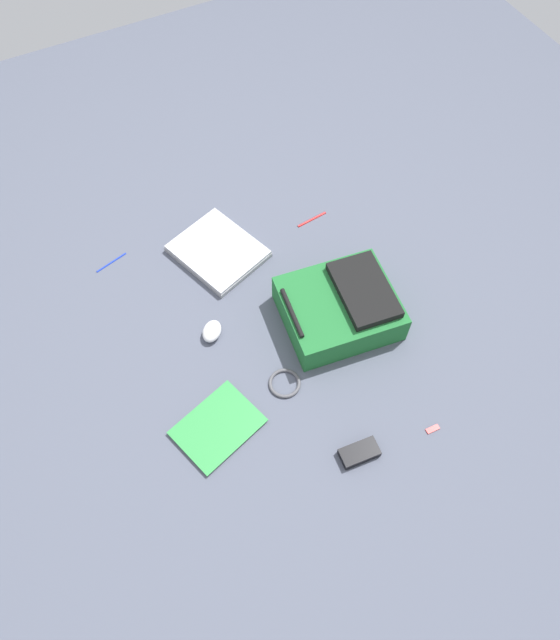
# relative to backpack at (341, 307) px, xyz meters

# --- Properties ---
(ground_plane) EXTENTS (3.98, 3.98, 0.00)m
(ground_plane) POSITION_rel_backpack_xyz_m (0.04, 0.20, -0.07)
(ground_plane) COLOR #4C5160
(backpack) EXTENTS (0.38, 0.43, 0.15)m
(backpack) POSITION_rel_backpack_xyz_m (0.00, 0.00, 0.00)
(backpack) COLOR #1E662D
(backpack) RESTS_ON ground_plane
(laptop) EXTENTS (0.40, 0.36, 0.03)m
(laptop) POSITION_rel_backpack_xyz_m (0.46, 0.28, -0.05)
(laptop) COLOR #929296
(laptop) RESTS_ON ground_plane
(book_manual) EXTENTS (0.27, 0.31, 0.01)m
(book_manual) POSITION_rel_backpack_xyz_m (-0.19, 0.57, -0.06)
(book_manual) COLOR silver
(book_manual) RESTS_ON ground_plane
(computer_mouse) EXTENTS (0.11, 0.11, 0.04)m
(computer_mouse) POSITION_rel_backpack_xyz_m (0.14, 0.44, -0.05)
(computer_mouse) COLOR silver
(computer_mouse) RESTS_ON ground_plane
(cable_coil) EXTENTS (0.11, 0.11, 0.01)m
(cable_coil) POSITION_rel_backpack_xyz_m (-0.15, 0.30, -0.06)
(cable_coil) COLOR #4C4C51
(cable_coil) RESTS_ON ground_plane
(power_brick) EXTENTS (0.07, 0.13, 0.03)m
(power_brick) POSITION_rel_backpack_xyz_m (-0.47, 0.20, -0.05)
(power_brick) COLOR black
(power_brick) RESTS_ON ground_plane
(pen_black) EXTENTS (0.02, 0.13, 0.01)m
(pen_black) POSITION_rel_backpack_xyz_m (0.45, -0.13, -0.06)
(pen_black) COLOR red
(pen_black) RESTS_ON ground_plane
(pen_blue) EXTENTS (0.04, 0.13, 0.01)m
(pen_blue) POSITION_rel_backpack_xyz_m (0.61, 0.66, -0.06)
(pen_blue) COLOR #1933B2
(pen_blue) RESTS_ON ground_plane
(usb_stick) EXTENTS (0.02, 0.05, 0.01)m
(usb_stick) POSITION_rel_backpack_xyz_m (-0.51, -0.06, -0.06)
(usb_stick) COLOR #B21919
(usb_stick) RESTS_ON ground_plane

